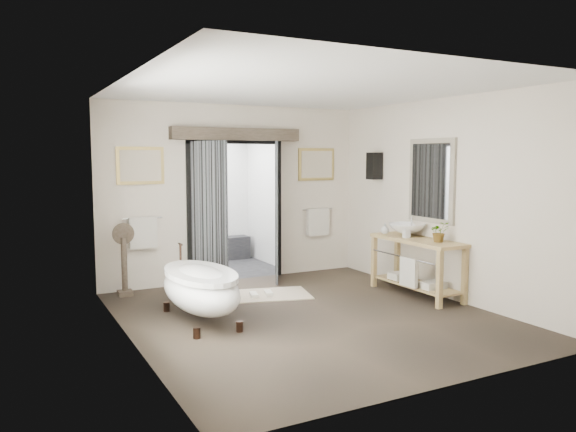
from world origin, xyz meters
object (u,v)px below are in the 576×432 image
at_px(vanity, 416,262).
at_px(basin, 407,230).
at_px(rug, 269,295).
at_px(clawfoot_tub, 200,288).

bearing_deg(vanity, basin, 76.24).
height_order(vanity, rug, vanity).
distance_m(clawfoot_tub, basin, 3.38).
xyz_separation_m(clawfoot_tub, rug, (1.33, 0.80, -0.42)).
xyz_separation_m(vanity, basin, (0.08, 0.31, 0.44)).
height_order(clawfoot_tub, vanity, clawfoot_tub).
bearing_deg(clawfoot_tub, rug, 30.97).
relative_size(vanity, rug, 1.33).
distance_m(vanity, basin, 0.54).
bearing_deg(vanity, clawfoot_tub, 176.11).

